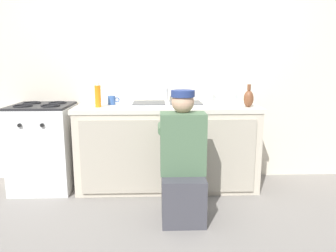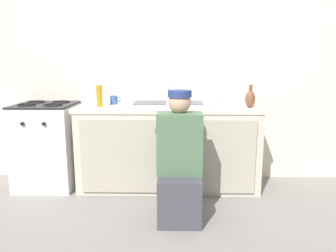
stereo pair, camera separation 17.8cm
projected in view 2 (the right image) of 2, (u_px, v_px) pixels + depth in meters
The scene contains 11 objects.
ground_plane at pixel (168, 196), 3.30m from camera, with size 12.00×12.00×0.00m, color gray.
back_wall at pixel (169, 69), 3.70m from camera, with size 6.00×0.10×2.50m, color beige.
counter_cabinet at pixel (168, 149), 3.51m from camera, with size 1.87×0.62×0.84m.
countertop at pixel (168, 108), 3.43m from camera, with size 1.91×0.62×0.04m, color beige.
sink_double_basin at pixel (168, 104), 3.42m from camera, with size 0.80×0.44×0.19m.
stove_range at pixel (48, 145), 3.53m from camera, with size 0.60×0.62×0.91m.
plumber_person at pixel (179, 167), 2.77m from camera, with size 0.42×0.61×1.10m.
vase_decorative at pixel (250, 99), 3.27m from camera, with size 0.10×0.10×0.23m.
coffee_mug at pixel (114, 100), 3.54m from camera, with size 0.13×0.08×0.09m.
dish_rack_tray at pixel (227, 103), 3.46m from camera, with size 0.28×0.22×0.11m.
soap_bottle_orange at pixel (99, 96), 3.34m from camera, with size 0.06×0.06×0.25m.
Camera 2 is at (0.06, -3.10, 1.34)m, focal length 35.00 mm.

